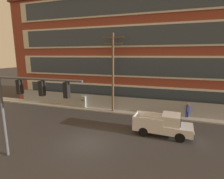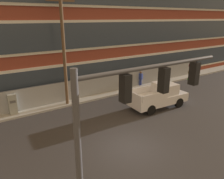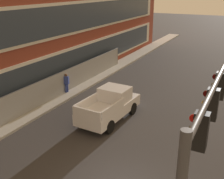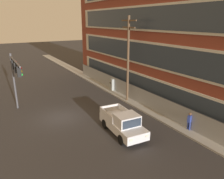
% 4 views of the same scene
% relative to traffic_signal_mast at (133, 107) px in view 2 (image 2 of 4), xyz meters
% --- Properties ---
extents(ground_plane, '(160.00, 160.00, 0.00)m').
position_rel_traffic_signal_mast_xyz_m(ground_plane, '(2.65, 3.28, -4.31)').
color(ground_plane, '#333030').
extents(sidewalk_building_side, '(80.00, 1.75, 0.16)m').
position_rel_traffic_signal_mast_xyz_m(sidewalk_building_side, '(2.65, 11.77, -4.23)').
color(sidewalk_building_side, '#9E9B93').
rests_on(sidewalk_building_side, ground).
extents(brick_mill_building, '(47.76, 8.66, 14.82)m').
position_rel_traffic_signal_mast_xyz_m(brick_mill_building, '(9.90, 16.68, 3.11)').
color(brick_mill_building, brown).
rests_on(brick_mill_building, ground).
extents(chain_link_fence, '(32.49, 0.06, 1.92)m').
position_rel_traffic_signal_mast_xyz_m(chain_link_fence, '(4.01, 11.92, -3.33)').
color(chain_link_fence, gray).
rests_on(chain_link_fence, ground).
extents(traffic_signal_mast, '(6.17, 0.43, 5.85)m').
position_rel_traffic_signal_mast_xyz_m(traffic_signal_mast, '(0.00, 0.00, 0.00)').
color(traffic_signal_mast, '#4C4C51').
rests_on(traffic_signal_mast, ground).
extents(pickup_truck_white, '(5.12, 2.30, 1.97)m').
position_rel_traffic_signal_mast_xyz_m(pickup_truck_white, '(8.36, 6.71, -3.37)').
color(pickup_truck_white, silver).
rests_on(pickup_truck_white, ground).
extents(utility_pole_near_corner, '(2.58, 0.26, 9.47)m').
position_rel_traffic_signal_mast_xyz_m(utility_pole_near_corner, '(2.21, 11.27, 0.92)').
color(utility_pole_near_corner, brown).
rests_on(utility_pole_near_corner, ground).
extents(electrical_cabinet, '(0.57, 0.48, 1.67)m').
position_rel_traffic_signal_mast_xyz_m(electrical_cabinet, '(-1.97, 11.65, -3.47)').
color(electrical_cabinet, '#939993').
rests_on(electrical_cabinet, ground).
extents(pedestrian_near_cabinet, '(0.34, 0.45, 1.69)m').
position_rel_traffic_signal_mast_xyz_m(pedestrian_near_cabinet, '(10.75, 11.77, -3.34)').
color(pedestrian_near_cabinet, navy).
rests_on(pedestrian_near_cabinet, ground).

